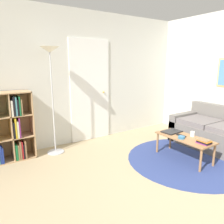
{
  "coord_description": "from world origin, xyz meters",
  "views": [
    {
      "loc": [
        -2.0,
        -1.27,
        1.6
      ],
      "look_at": [
        -0.17,
        1.5,
        0.85
      ],
      "focal_mm": 35.0,
      "sensor_mm": 36.0,
      "label": 1
    }
  ],
  "objects": [
    {
      "name": "remote",
      "position": [
        0.91,
        1.01,
        0.4
      ],
      "size": [
        0.05,
        0.17,
        0.02
      ],
      "color": "black",
      "rests_on": "coffee_table"
    },
    {
      "name": "wall_right",
      "position": [
        2.34,
        1.36,
        1.3
      ],
      "size": [
        0.08,
        5.73,
        2.6
      ],
      "color": "silver",
      "rests_on": "ground_plane"
    },
    {
      "name": "couch",
      "position": [
        1.92,
        0.94,
        0.27
      ],
      "size": [
        0.88,
        1.61,
        0.76
      ],
      "color": "#66605B",
      "rests_on": "ground_plane"
    },
    {
      "name": "wall_back",
      "position": [
        0.0,
        2.75,
        1.29
      ],
      "size": [
        7.63,
        0.11,
        2.6
      ],
      "color": "silver",
      "rests_on": "ground_plane"
    },
    {
      "name": "bowl",
      "position": [
        0.82,
        0.93,
        0.41
      ],
      "size": [
        0.11,
        0.11,
        0.04
      ],
      "color": "teal",
      "rests_on": "coffee_table"
    },
    {
      "name": "coffee_table",
      "position": [
        0.92,
        0.95,
        0.34
      ],
      "size": [
        0.42,
        0.97,
        0.39
      ],
      "color": "#996B42",
      "rests_on": "ground_plane"
    },
    {
      "name": "laptop",
      "position": [
        0.95,
        1.25,
        0.4
      ],
      "size": [
        0.35,
        0.26,
        0.02
      ],
      "color": "black",
      "rests_on": "coffee_table"
    },
    {
      "name": "cup",
      "position": [
        1.06,
        0.9,
        0.43
      ],
      "size": [
        0.07,
        0.07,
        0.08
      ],
      "color": "white",
      "rests_on": "coffee_table"
    },
    {
      "name": "ground_plane",
      "position": [
        0.0,
        0.0,
        0.0
      ],
      "size": [
        14.0,
        14.0,
        0.0
      ],
      "primitive_type": "plane",
      "color": "tan"
    },
    {
      "name": "book_stack_on_table",
      "position": [
        0.92,
        0.59,
        0.42
      ],
      "size": [
        0.14,
        0.2,
        0.07
      ],
      "color": "#7F287A",
      "rests_on": "coffee_table"
    },
    {
      "name": "rug",
      "position": [
        0.96,
        0.88,
        0.0
      ],
      "size": [
        2.02,
        2.02,
        0.01
      ],
      "color": "navy",
      "rests_on": "ground_plane"
    },
    {
      "name": "floor_lamp",
      "position": [
        -0.8,
        2.42,
        1.54
      ],
      "size": [
        0.32,
        0.32,
        1.86
      ],
      "color": "#B7B7BC",
      "rests_on": "ground_plane"
    }
  ]
}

